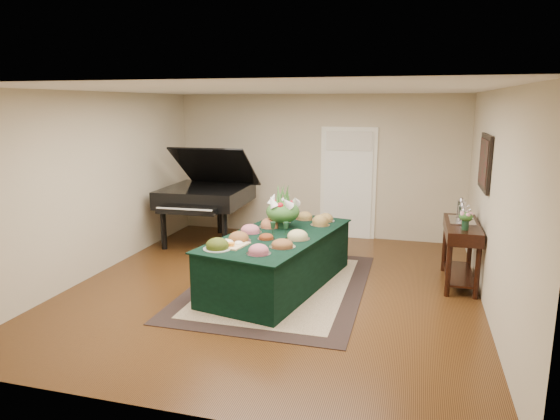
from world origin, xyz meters
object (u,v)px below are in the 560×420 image
(floral_centerpiece, at_px, (283,207))
(mahogany_sideboard, at_px, (461,237))
(buffet_table, at_px, (279,260))
(grand_piano, at_px, (206,195))

(floral_centerpiece, bearing_deg, mahogany_sideboard, 8.62)
(buffet_table, height_order, floral_centerpiece, floral_centerpiece)
(buffet_table, bearing_deg, grand_piano, 135.65)
(buffet_table, bearing_deg, mahogany_sideboard, 17.15)
(grand_piano, height_order, mahogany_sideboard, grand_piano)
(buffet_table, xyz_separation_m, grand_piano, (-1.88, 1.84, 0.52))
(floral_centerpiece, xyz_separation_m, grand_piano, (-1.84, 1.46, -0.16))
(floral_centerpiece, bearing_deg, buffet_table, -83.64)
(grand_piano, bearing_deg, floral_centerpiece, -38.45)
(buffet_table, relative_size, grand_piano, 1.54)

